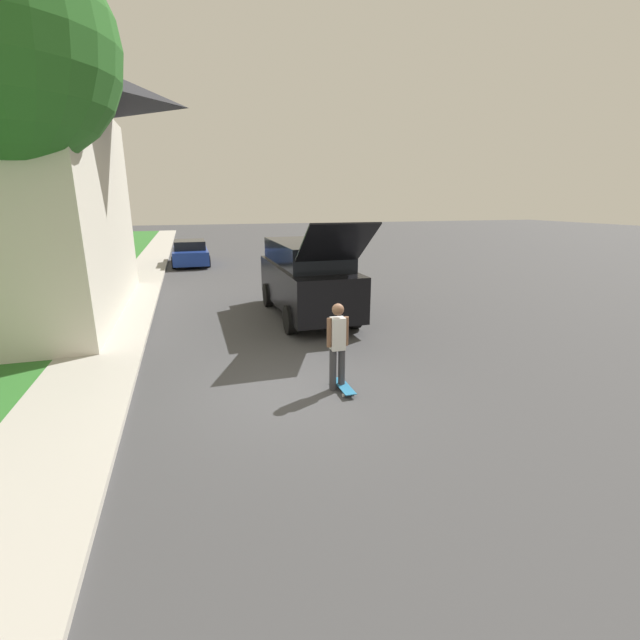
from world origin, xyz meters
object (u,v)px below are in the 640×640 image
at_px(skateboard, 344,386).
at_px(suv_parked, 307,277).
at_px(car_down_street, 190,253).
at_px(skateboarder, 338,343).

bearing_deg(skateboard, suv_parked, 81.86).
relative_size(suv_parked, car_down_street, 1.34).
height_order(suv_parked, car_down_street, suv_parked).
bearing_deg(suv_parked, skateboarder, -99.29).
bearing_deg(skateboard, skateboarder, 134.96).
xyz_separation_m(suv_parked, car_down_street, (-3.22, 12.43, -0.57)).
bearing_deg(skateboarder, suv_parked, 80.71).
distance_m(car_down_street, skateboard, 17.95).
xyz_separation_m(suv_parked, skateboard, (-0.76, -5.35, -1.12)).
xyz_separation_m(suv_parked, skateboarder, (-0.86, -5.25, -0.30)).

